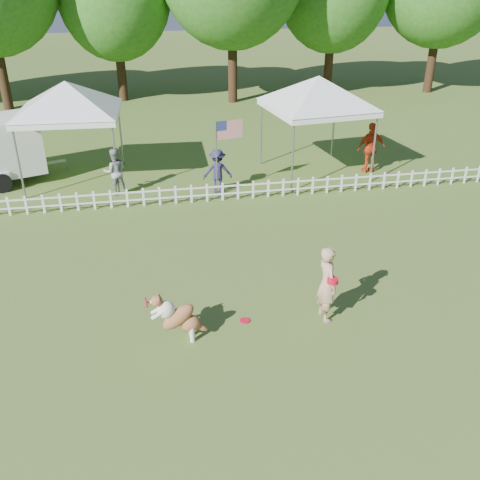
{
  "coord_description": "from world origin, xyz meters",
  "views": [
    {
      "loc": [
        -2.09,
        -8.75,
        6.67
      ],
      "look_at": [
        -0.11,
        2.0,
        1.1
      ],
      "focal_mm": 40.0,
      "sensor_mm": 36.0,
      "label": 1
    }
  ],
  "objects_px": {
    "handler": "(327,284)",
    "canopy_tent_right": "(316,127)",
    "spectator_c": "(371,148)",
    "canopy_tent_left": "(72,134)",
    "spectator_b": "(218,171)",
    "frisbee_on_turf": "(245,321)",
    "spectator_a": "(115,172)",
    "dog": "(179,317)",
    "flag_pole": "(217,159)"
  },
  "relations": [
    {
      "from": "dog",
      "to": "flag_pole",
      "type": "bearing_deg",
      "value": 76.38
    },
    {
      "from": "spectator_b",
      "to": "handler",
      "type": "bearing_deg",
      "value": 103.62
    },
    {
      "from": "dog",
      "to": "flag_pole",
      "type": "relative_size",
      "value": 0.44
    },
    {
      "from": "frisbee_on_turf",
      "to": "spectator_c",
      "type": "bearing_deg",
      "value": 53.17
    },
    {
      "from": "frisbee_on_turf",
      "to": "canopy_tent_left",
      "type": "distance_m",
      "value": 10.36
    },
    {
      "from": "dog",
      "to": "canopy_tent_left",
      "type": "distance_m",
      "value": 10.17
    },
    {
      "from": "handler",
      "to": "canopy_tent_left",
      "type": "distance_m",
      "value": 11.2
    },
    {
      "from": "canopy_tent_left",
      "to": "flag_pole",
      "type": "xyz_separation_m",
      "value": [
        4.6,
        -2.3,
        -0.42
      ]
    },
    {
      "from": "spectator_a",
      "to": "frisbee_on_turf",
      "type": "bearing_deg",
      "value": 101.58
    },
    {
      "from": "handler",
      "to": "dog",
      "type": "distance_m",
      "value": 3.11
    },
    {
      "from": "frisbee_on_turf",
      "to": "dog",
      "type": "bearing_deg",
      "value": -164.48
    },
    {
      "from": "handler",
      "to": "frisbee_on_turf",
      "type": "height_order",
      "value": "handler"
    },
    {
      "from": "frisbee_on_turf",
      "to": "spectator_b",
      "type": "xyz_separation_m",
      "value": [
        0.5,
        7.33,
        0.73
      ]
    },
    {
      "from": "flag_pole",
      "to": "spectator_a",
      "type": "relative_size",
      "value": 1.63
    },
    {
      "from": "frisbee_on_turf",
      "to": "canopy_tent_right",
      "type": "distance_m",
      "value": 9.75
    },
    {
      "from": "spectator_c",
      "to": "canopy_tent_right",
      "type": "bearing_deg",
      "value": -13.19
    },
    {
      "from": "frisbee_on_turf",
      "to": "canopy_tent_right",
      "type": "bearing_deg",
      "value": 64.0
    },
    {
      "from": "canopy_tent_left",
      "to": "flag_pole",
      "type": "distance_m",
      "value": 5.16
    },
    {
      "from": "frisbee_on_turf",
      "to": "handler",
      "type": "bearing_deg",
      "value": -5.83
    },
    {
      "from": "flag_pole",
      "to": "canopy_tent_left",
      "type": "bearing_deg",
      "value": 139.55
    },
    {
      "from": "canopy_tent_left",
      "to": "spectator_c",
      "type": "xyz_separation_m",
      "value": [
        10.38,
        -1.03,
        -0.76
      ]
    },
    {
      "from": "canopy_tent_left",
      "to": "spectator_b",
      "type": "distance_m",
      "value": 5.16
    },
    {
      "from": "spectator_b",
      "to": "canopy_tent_left",
      "type": "bearing_deg",
      "value": -18.66
    },
    {
      "from": "flag_pole",
      "to": "spectator_b",
      "type": "xyz_separation_m",
      "value": [
        0.07,
        0.3,
        -0.51
      ]
    },
    {
      "from": "dog",
      "to": "spectator_a",
      "type": "xyz_separation_m",
      "value": [
        -1.41,
        8.21,
        0.22
      ]
    },
    {
      "from": "frisbee_on_turf",
      "to": "canopy_tent_right",
      "type": "relative_size",
      "value": 0.07
    },
    {
      "from": "canopy_tent_left",
      "to": "spectator_c",
      "type": "relative_size",
      "value": 1.84
    },
    {
      "from": "handler",
      "to": "spectator_b",
      "type": "bearing_deg",
      "value": 3.67
    },
    {
      "from": "canopy_tent_left",
      "to": "spectator_a",
      "type": "height_order",
      "value": "canopy_tent_left"
    },
    {
      "from": "frisbee_on_turf",
      "to": "spectator_b",
      "type": "distance_m",
      "value": 7.39
    },
    {
      "from": "handler",
      "to": "spectator_c",
      "type": "bearing_deg",
      "value": -33.45
    },
    {
      "from": "frisbee_on_turf",
      "to": "spectator_a",
      "type": "xyz_separation_m",
      "value": [
        -2.8,
        7.82,
        0.76
      ]
    },
    {
      "from": "canopy_tent_left",
      "to": "spectator_b",
      "type": "bearing_deg",
      "value": -20.9
    },
    {
      "from": "handler",
      "to": "spectator_b",
      "type": "xyz_separation_m",
      "value": [
        -1.19,
        7.51,
        -0.1
      ]
    },
    {
      "from": "handler",
      "to": "canopy_tent_left",
      "type": "height_order",
      "value": "canopy_tent_left"
    },
    {
      "from": "handler",
      "to": "canopy_tent_right",
      "type": "height_order",
      "value": "canopy_tent_right"
    },
    {
      "from": "dog",
      "to": "frisbee_on_turf",
      "type": "bearing_deg",
      "value": 15.74
    },
    {
      "from": "spectator_a",
      "to": "spectator_b",
      "type": "xyz_separation_m",
      "value": [
        3.31,
        -0.49,
        -0.03
      ]
    },
    {
      "from": "dog",
      "to": "canopy_tent_left",
      "type": "bearing_deg",
      "value": 106.12
    },
    {
      "from": "handler",
      "to": "canopy_tent_right",
      "type": "relative_size",
      "value": 0.5
    },
    {
      "from": "handler",
      "to": "canopy_tent_right",
      "type": "bearing_deg",
      "value": -21.29
    },
    {
      "from": "canopy_tent_right",
      "to": "dog",
      "type": "bearing_deg",
      "value": -129.35
    },
    {
      "from": "frisbee_on_turf",
      "to": "spectator_c",
      "type": "distance_m",
      "value": 10.42
    },
    {
      "from": "dog",
      "to": "spectator_b",
      "type": "relative_size",
      "value": 0.75
    },
    {
      "from": "frisbee_on_turf",
      "to": "spectator_c",
      "type": "xyz_separation_m",
      "value": [
        6.22,
        8.31,
        0.9
      ]
    },
    {
      "from": "dog",
      "to": "canopy_tent_right",
      "type": "height_order",
      "value": "canopy_tent_right"
    },
    {
      "from": "flag_pole",
      "to": "spectator_a",
      "type": "bearing_deg",
      "value": 152.49
    },
    {
      "from": "frisbee_on_turf",
      "to": "flag_pole",
      "type": "distance_m",
      "value": 7.16
    },
    {
      "from": "spectator_c",
      "to": "canopy_tent_left",
      "type": "bearing_deg",
      "value": -9.81
    },
    {
      "from": "canopy_tent_right",
      "to": "spectator_b",
      "type": "distance_m",
      "value": 4.04
    }
  ]
}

